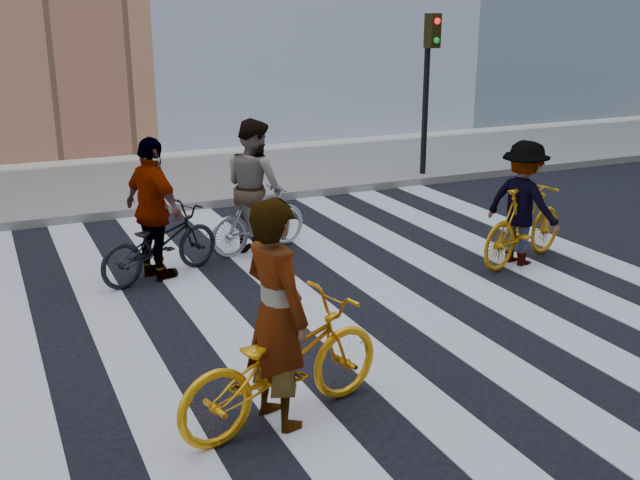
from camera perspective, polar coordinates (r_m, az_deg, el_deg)
ground at (r=9.09m, az=2.51°, el=-4.73°), size 100.00×100.00×0.00m
sidewalk_far at (r=15.84m, az=-10.05°, el=4.80°), size 100.00×5.00×0.15m
zebra_crosswalk at (r=9.09m, az=2.51°, el=-4.70°), size 8.25×10.00×0.01m
traffic_signal at (r=15.30m, az=8.31°, el=12.82°), size 0.22×0.42×3.33m
bike_yellow_left at (r=6.40m, az=-2.86°, el=-9.37°), size 2.13×1.15×1.06m
bike_silver_mid at (r=10.85m, az=-4.70°, el=1.59°), size 1.68×0.84×0.97m
bike_yellow_right at (r=10.68m, az=15.28°, el=1.13°), size 1.90×1.06×1.10m
bike_dark_rear at (r=9.97m, az=-12.10°, el=-0.25°), size 1.89×1.26×0.94m
rider_left at (r=6.19m, az=-3.36°, el=-5.65°), size 0.63×0.81×1.98m
rider_mid at (r=10.72m, az=-5.02°, el=4.07°), size 0.95×1.10×1.95m
rider_right at (r=10.58m, az=15.20°, el=2.71°), size 0.95×1.25×1.72m
rider_rear at (r=9.84m, az=-12.55°, el=2.29°), size 0.84×1.19×1.87m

